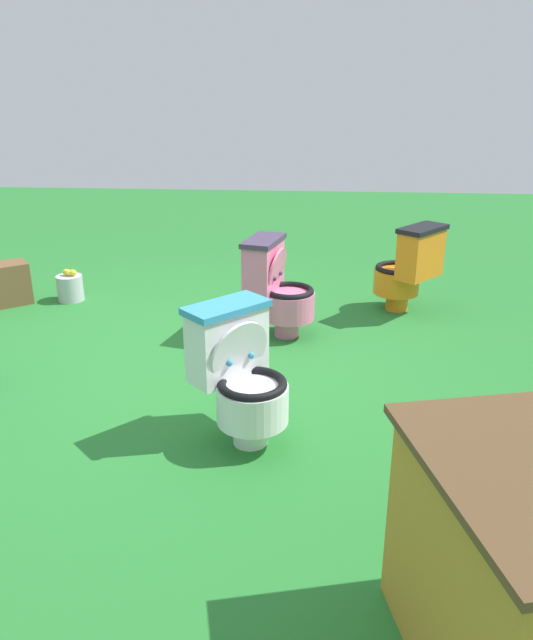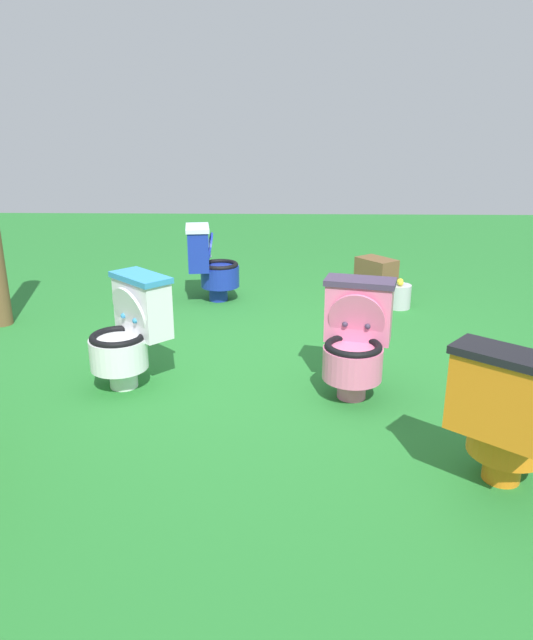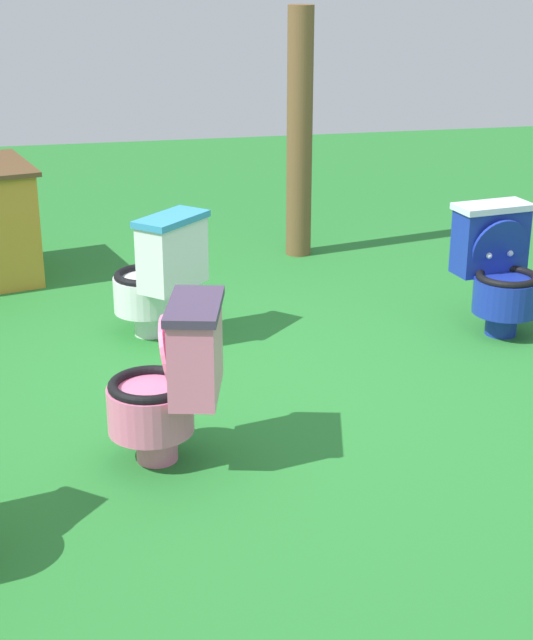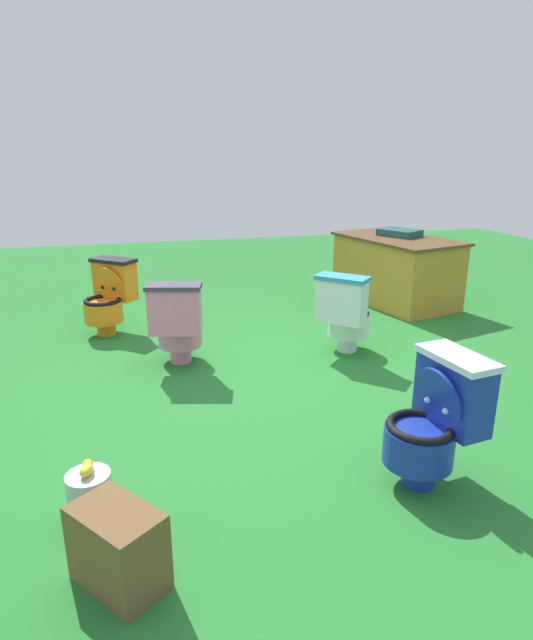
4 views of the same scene
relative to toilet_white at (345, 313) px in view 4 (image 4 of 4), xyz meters
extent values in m
plane|color=#26752D|center=(0.49, -0.86, -0.37)|extent=(14.00, 14.00, 0.00)
cylinder|color=white|center=(-0.05, 0.05, -0.30)|extent=(0.25, 0.25, 0.14)
cylinder|color=white|center=(-0.07, 0.07, -0.13)|extent=(0.52, 0.52, 0.20)
torus|color=black|center=(-0.07, 0.07, -0.02)|extent=(0.50, 0.50, 0.04)
cylinder|color=#338CBF|center=(-0.07, 0.07, -0.07)|extent=(0.34, 0.34, 0.01)
cube|color=white|center=(0.08, -0.07, 0.13)|extent=(0.42, 0.43, 0.37)
cube|color=#338CBF|center=(0.08, -0.07, 0.33)|extent=(0.46, 0.46, 0.04)
cube|color=#8CE0E5|center=(0.00, 0.00, 0.18)|extent=(0.08, 0.08, 0.08)
cylinder|color=white|center=(0.00, 0.00, 0.12)|extent=(0.31, 0.31, 0.35)
sphere|color=#338CBF|center=(-0.05, -0.05, 0.08)|extent=(0.04, 0.04, 0.04)
sphere|color=#338CBF|center=(0.05, 0.05, 0.08)|extent=(0.04, 0.04, 0.04)
cylinder|color=orange|center=(-1.05, -2.06, -0.30)|extent=(0.25, 0.25, 0.14)
cylinder|color=orange|center=(-1.04, -2.07, -0.13)|extent=(0.52, 0.52, 0.20)
torus|color=black|center=(-1.04, -2.07, -0.02)|extent=(0.50, 0.50, 0.04)
cylinder|color=black|center=(-1.04, -2.07, -0.07)|extent=(0.34, 0.34, 0.01)
cube|color=orange|center=(-1.19, -1.94, 0.13)|extent=(0.41, 0.44, 0.37)
cube|color=black|center=(-1.19, -1.94, 0.33)|extent=(0.44, 0.47, 0.04)
cube|color=#8CE0E5|center=(-1.11, -2.01, 0.18)|extent=(0.08, 0.09, 0.08)
cylinder|color=orange|center=(-1.11, -2.01, 0.12)|extent=(0.29, 0.33, 0.35)
sphere|color=black|center=(-1.07, -1.96, 0.08)|extent=(0.04, 0.04, 0.04)
sphere|color=black|center=(-1.16, -2.06, 0.08)|extent=(0.04, 0.04, 0.04)
cylinder|color=#192D9E|center=(1.92, -0.37, -0.30)|extent=(0.20, 0.20, 0.14)
cylinder|color=#192D9E|center=(1.92, -0.39, -0.13)|extent=(0.42, 0.42, 0.20)
torus|color=black|center=(1.92, -0.39, -0.02)|extent=(0.40, 0.40, 0.04)
cylinder|color=silver|center=(1.92, -0.39, -0.07)|extent=(0.27, 0.27, 0.01)
cube|color=#192D9E|center=(1.89, -0.19, 0.13)|extent=(0.43, 0.25, 0.37)
cube|color=silver|center=(1.89, -0.19, 0.33)|extent=(0.46, 0.27, 0.04)
cube|color=#8CE0E5|center=(1.91, -0.29, 0.18)|extent=(0.11, 0.02, 0.08)
cylinder|color=#192D9E|center=(1.91, -0.29, 0.12)|extent=(0.36, 0.14, 0.35)
sphere|color=silver|center=(1.98, -0.28, 0.08)|extent=(0.04, 0.04, 0.04)
sphere|color=silver|center=(1.84, -0.30, 0.08)|extent=(0.04, 0.04, 0.04)
cylinder|color=pink|center=(-0.17, -1.43, -0.30)|extent=(0.22, 0.22, 0.14)
cylinder|color=pink|center=(-0.19, -1.42, -0.13)|extent=(0.45, 0.45, 0.20)
torus|color=black|center=(-0.19, -1.42, -0.02)|extent=(0.43, 0.43, 0.04)
cylinder|color=#3F334C|center=(-0.19, -1.42, -0.07)|extent=(0.29, 0.29, 0.01)
cube|color=pink|center=(0.00, -1.47, 0.13)|extent=(0.29, 0.44, 0.37)
cube|color=#3F334C|center=(0.00, -1.47, 0.33)|extent=(0.31, 0.47, 0.04)
cube|color=#8CE0E5|center=(-0.09, -1.45, 0.18)|extent=(0.03, 0.11, 0.08)
cylinder|color=pink|center=(-0.09, -1.45, 0.12)|extent=(0.17, 0.36, 0.35)
sphere|color=#3F334C|center=(-0.12, -1.51, 0.08)|extent=(0.04, 0.04, 0.04)
sphere|color=#3F334C|center=(-0.08, -1.38, 0.08)|extent=(0.04, 0.04, 0.04)
cube|color=#B7842D|center=(-1.42, 1.23, 0.00)|extent=(1.55, 1.11, 0.74)
cube|color=brown|center=(-1.42, 1.23, 0.38)|extent=(1.62, 1.18, 0.03)
cube|color=#23514C|center=(-1.49, 1.29, 0.44)|extent=(0.54, 0.50, 0.08)
cube|color=brown|center=(2.23, -1.93, -0.20)|extent=(0.45, 0.43, 0.35)
cylinder|color=#B7B7BF|center=(1.72, -2.07, -0.26)|extent=(0.22, 0.22, 0.22)
ellipsoid|color=yellow|center=(1.72, -2.07, -0.12)|extent=(0.07, 0.05, 0.05)
ellipsoid|color=yellow|center=(1.68, -2.07, -0.12)|extent=(0.07, 0.05, 0.05)
ellipsoid|color=yellow|center=(1.74, -2.08, -0.12)|extent=(0.07, 0.05, 0.05)
camera|label=1|loc=(-0.36, 2.85, 1.41)|focal=34.86mm
camera|label=2|loc=(-3.56, -0.98, 1.29)|focal=33.06mm
camera|label=3|loc=(-0.49, -5.18, 1.69)|focal=54.65mm
camera|label=4|loc=(4.11, -1.80, 1.36)|focal=29.81mm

